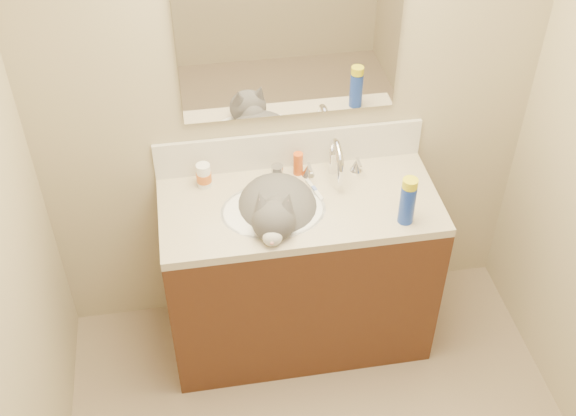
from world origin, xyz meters
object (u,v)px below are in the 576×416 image
object	(u,v)px
basin	(273,222)
faucet	(335,163)
silver_jar	(277,172)
pill_bottle	(204,175)
cat	(277,212)
vanity_cabinet	(299,275)
spray_can	(407,205)
amber_bottle	(298,164)

from	to	relation	value
basin	faucet	distance (m)	0.38
basin	silver_jar	size ratio (longest dim) A/B	7.30
faucet	pill_bottle	world-z (taller)	faucet
basin	cat	bearing A→B (deg)	3.22
faucet	silver_jar	distance (m)	0.26
vanity_cabinet	pill_bottle	size ratio (longest dim) A/B	10.69
vanity_cabinet	silver_jar	distance (m)	0.52
cat	spray_can	size ratio (longest dim) A/B	2.90
vanity_cabinet	pill_bottle	xyz separation A→B (m)	(-0.39, 0.18, 0.51)
faucet	amber_bottle	bearing A→B (deg)	158.16
basin	spray_can	bearing A→B (deg)	-16.49
silver_jar	pill_bottle	bearing A→B (deg)	-179.19
vanity_cabinet	amber_bottle	xyz separation A→B (m)	(0.03, 0.20, 0.50)
cat	silver_jar	bearing A→B (deg)	94.46
vanity_cabinet	basin	xyz separation A→B (m)	(-0.12, -0.03, 0.38)
cat	spray_can	xyz separation A→B (m)	(0.51, -0.16, 0.10)
faucet	amber_bottle	size ratio (longest dim) A/B	2.59
silver_jar	amber_bottle	bearing A→B (deg)	7.10
pill_bottle	cat	bearing A→B (deg)	-36.10
basin	pill_bottle	size ratio (longest dim) A/B	4.01
cat	amber_bottle	distance (m)	0.27
basin	faucet	size ratio (longest dim) A/B	1.61
vanity_cabinet	pill_bottle	world-z (taller)	pill_bottle
basin	amber_bottle	distance (m)	0.30
cat	silver_jar	xyz separation A→B (m)	(0.03, 0.22, 0.04)
amber_bottle	spray_can	size ratio (longest dim) A/B	0.61
cat	amber_bottle	xyz separation A→B (m)	(0.13, 0.23, 0.07)
faucet	pill_bottle	size ratio (longest dim) A/B	2.49
spray_can	pill_bottle	bearing A→B (deg)	155.27
pill_bottle	spray_can	size ratio (longest dim) A/B	0.63
faucet	amber_bottle	distance (m)	0.17
faucet	spray_can	size ratio (longest dim) A/B	1.58
vanity_cabinet	amber_bottle	distance (m)	0.54
silver_jar	spray_can	xyz separation A→B (m)	(0.48, -0.37, 0.06)
basin	cat	xyz separation A→B (m)	(0.02, 0.00, 0.06)
cat	amber_bottle	world-z (taller)	cat
faucet	cat	xyz separation A→B (m)	(-0.28, -0.17, -0.10)
cat	faucet	bearing A→B (deg)	43.78
basin	silver_jar	bearing A→B (deg)	76.66
pill_bottle	spray_can	distance (m)	0.88
vanity_cabinet	cat	size ratio (longest dim) A/B	2.34
pill_bottle	silver_jar	distance (m)	0.32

